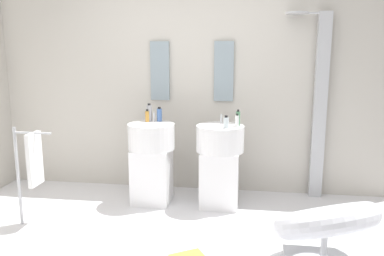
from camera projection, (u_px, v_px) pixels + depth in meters
name	position (u px, v px, depth m)	size (l,w,h in m)	color
ground_plane	(165.00, 256.00, 3.21)	(4.80, 3.60, 0.04)	silver
rear_partition	(192.00, 80.00, 4.57)	(4.80, 0.10, 2.60)	beige
pedestal_sink_left	(152.00, 159.00, 4.24)	(0.50, 0.50, 0.97)	white
pedestal_sink_right	(220.00, 162.00, 4.14)	(0.50, 0.50, 0.97)	white
vanity_mirror_left	(160.00, 71.00, 4.53)	(0.22, 0.03, 0.67)	#8C9EA8
vanity_mirror_right	(224.00, 71.00, 4.43)	(0.22, 0.03, 0.67)	#8C9EA8
shower_column	(319.00, 103.00, 4.29)	(0.49, 0.24, 2.05)	#B7BABF
lounge_chair	(325.00, 227.00, 2.91)	(1.07, 1.08, 0.65)	#B7BABF
towel_rack	(32.00, 161.00, 3.63)	(0.37, 0.22, 0.95)	#B7BABF
soap_bottle_grey	(149.00, 113.00, 4.30)	(0.06, 0.06, 0.20)	#99999E
soap_bottle_clear	(226.00, 123.00, 3.91)	(0.05, 0.05, 0.13)	silver
soap_bottle_amber	(147.00, 116.00, 4.28)	(0.04, 0.04, 0.14)	#C68C38
soap_bottle_white	(237.00, 121.00, 4.00)	(0.04, 0.04, 0.14)	white
soap_bottle_blue	(159.00, 115.00, 4.31)	(0.06, 0.06, 0.16)	#4C72B7
soap_bottle_green	(238.00, 119.00, 4.01)	(0.04, 0.04, 0.17)	#59996B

